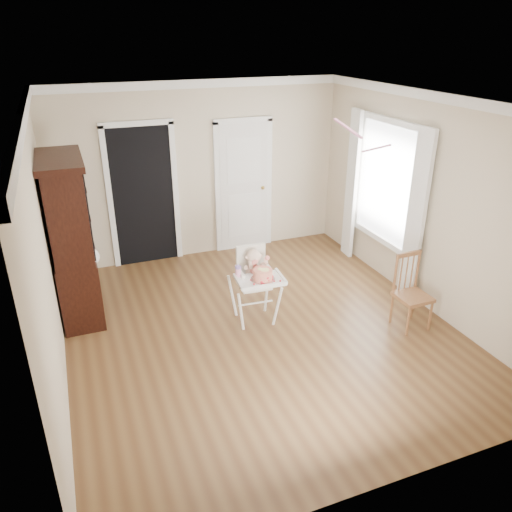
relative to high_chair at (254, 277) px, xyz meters
name	(u,v)px	position (x,y,z in m)	size (l,w,h in m)	color
floor	(260,329)	(-0.01, -0.22, -0.61)	(5.00, 5.00, 0.00)	#56361D
ceiling	(261,101)	(-0.01, -0.22, 2.09)	(5.00, 5.00, 0.00)	white
wall_back	(200,172)	(-0.01, 2.28, 0.74)	(4.50, 4.50, 0.00)	beige
wall_left	(44,257)	(-2.26, -0.22, 0.74)	(5.00, 5.00, 0.00)	beige
wall_right	(426,203)	(2.24, -0.22, 0.74)	(5.00, 5.00, 0.00)	beige
crown_molding	(261,107)	(-0.01, -0.22, 2.03)	(4.50, 5.00, 0.12)	white
doorway	(143,194)	(-0.91, 2.26, 0.50)	(1.06, 0.05, 2.22)	black
closet_door	(244,188)	(0.69, 2.25, 0.41)	(0.96, 0.09, 2.13)	white
window_right	(384,191)	(2.16, 0.58, 0.68)	(0.13, 1.84, 2.30)	white
high_chair	(254,277)	(0.00, 0.00, 0.00)	(0.61, 0.74, 0.99)	white
baby	(254,266)	(0.00, 0.02, 0.13)	(0.28, 0.22, 0.42)	beige
cake	(263,275)	(0.01, -0.24, 0.14)	(0.29, 0.29, 0.14)	silver
sippy_cup	(238,271)	(-0.23, -0.06, 0.15)	(0.07, 0.07, 0.17)	#FF9BC1
china_cabinet	(72,239)	(-2.00, 1.00, 0.41)	(0.54, 1.21, 2.04)	black
dining_chair	(412,294)	(1.73, -0.79, -0.17)	(0.39, 0.39, 0.93)	brown
streamer	(348,128)	(1.00, -0.26, 1.76)	(0.03, 0.50, 0.02)	pink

